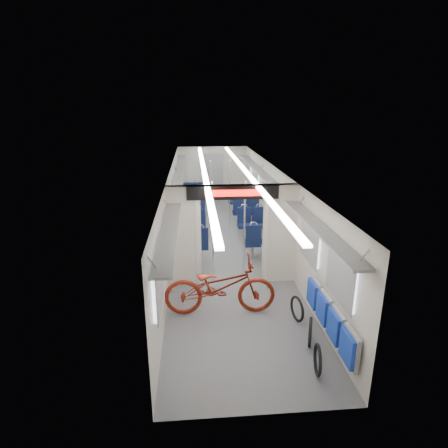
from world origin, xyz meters
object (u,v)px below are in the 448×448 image
flip_bench (329,317)px  bike_hoop_c (297,310)px  stanchion_near_left (213,229)px  stanchion_far_left (211,197)px  bike_hoop_b (310,333)px  bike_hoop_a (317,361)px  seat_bay_near_left (191,232)px  stanchion_near_right (244,229)px  seat_bay_far_right (243,203)px  seat_bay_far_left (191,201)px  stanchion_far_right (230,195)px  bicycle (220,286)px  seat_bay_near_right (256,230)px

flip_bench → bike_hoop_c: 0.97m
stanchion_near_left → stanchion_far_left: (0.13, 3.34, 0.00)m
bike_hoop_b → stanchion_near_left: bearing=116.4°
flip_bench → stanchion_near_left: size_ratio=0.93×
bike_hoop_a → stanchion_far_left: stanchion_far_left is taller
seat_bay_near_left → stanchion_near_right: stanchion_near_right is taller
bike_hoop_b → seat_bay_near_left: (-2.01, 4.64, 0.29)m
seat_bay_near_left → stanchion_far_left: size_ratio=0.84×
seat_bay_far_right → stanchion_far_left: (-1.22, -1.45, 0.63)m
seat_bay_near_left → stanchion_far_left: 1.91m
flip_bench → seat_bay_far_left: (-2.29, 8.27, -0.01)m
seat_bay_near_left → stanchion_near_left: (0.52, -1.65, 0.62)m
seat_bay_far_right → stanchion_far_left: 2.00m
stanchion_far_left → stanchion_near_right: bearing=-79.4°
flip_bench → bike_hoop_a: 0.82m
seat_bay_far_left → stanchion_far_right: size_ratio=0.98×
stanchion_near_left → bike_hoop_b: bearing=-63.6°
bike_hoop_c → stanchion_far_right: (-0.73, 5.69, 0.92)m
bike_hoop_c → seat_bay_far_left: seat_bay_far_left is taller
stanchion_near_left → seat_bay_near_left: bearing=107.6°
bike_hoop_b → stanchion_near_right: size_ratio=0.22×
seat_bay_near_left → stanchion_near_right: (1.27, -1.65, 0.62)m
bike_hoop_b → bike_hoop_c: bike_hoop_b is taller
stanchion_near_right → bike_hoop_c: bearing=-72.0°
stanchion_near_left → stanchion_near_right: same height
bicycle → bike_hoop_a: 2.36m
seat_bay_near_left → flip_bench: bearing=-64.2°
bicycle → seat_bay_far_left: seat_bay_far_left is taller
bike_hoop_c → stanchion_near_left: bearing=123.5°
bike_hoop_c → stanchion_near_right: size_ratio=0.22×
bike_hoop_b → stanchion_near_right: (-0.74, 3.00, 0.92)m
seat_bay_near_left → stanchion_far_left: stanchion_far_left is taller
stanchion_far_right → stanchion_near_left: bearing=-102.0°
bike_hoop_b → seat_bay_far_right: size_ratio=0.27×
bicycle → seat_bay_far_right: bicycle is taller
bicycle → stanchion_near_right: (0.72, 1.80, 0.58)m
bike_hoop_a → stanchion_far_right: 7.26m
bicycle → bike_hoop_b: bicycle is taller
seat_bay_near_right → stanchion_near_left: stanchion_near_left is taller
seat_bay_far_left → stanchion_far_right: (1.26, -1.73, 0.58)m
stanchion_far_left → bicycle: bearing=-91.1°
bike_hoop_a → bike_hoop_c: size_ratio=0.99×
seat_bay_near_right → stanchion_far_left: bearing=127.7°
seat_bay_near_left → seat_bay_far_right: 3.65m
bike_hoop_c → seat_bay_near_left: bearing=117.3°
bike_hoop_a → bike_hoop_c: bearing=86.6°
seat_bay_near_right → stanchion_far_right: 1.92m
seat_bay_near_left → bike_hoop_c: bearing=-62.7°
stanchion_near_left → stanchion_far_left: same height
stanchion_far_left → stanchion_far_right: 0.62m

